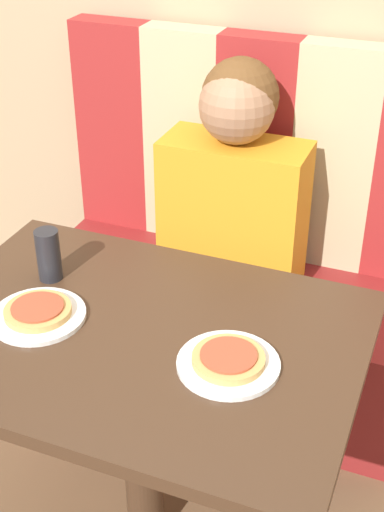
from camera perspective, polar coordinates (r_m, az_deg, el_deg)
booth_seat at (r=2.45m, az=3.00°, el=-5.89°), size 1.27×0.54×0.43m
booth_backrest at (r=2.34m, az=5.17°, el=8.58°), size 1.27×0.10×0.72m
dining_table at (r=1.70m, az=-4.35°, el=-8.36°), size 1.03×0.74×0.70m
person at (r=2.16m, az=3.46°, el=6.36°), size 0.44×0.25×0.71m
plate_left at (r=1.72m, az=-12.18°, el=-4.69°), size 0.22×0.22×0.01m
plate_right at (r=1.54m, az=2.92°, el=-8.63°), size 0.22×0.22×0.01m
pizza_left at (r=1.71m, az=-12.24°, el=-4.26°), size 0.16×0.16×0.02m
pizza_right at (r=1.53m, az=2.94°, el=-8.17°), size 0.16×0.16×0.02m
drinking_cup at (r=1.82m, az=-11.41°, el=0.09°), size 0.06×0.06×0.14m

